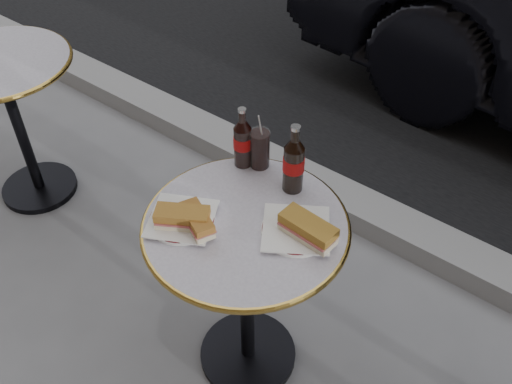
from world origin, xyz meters
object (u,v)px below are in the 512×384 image
Objects in this scene: cola_glass at (260,149)px; plate_left at (182,220)px; cola_bottle_left at (243,137)px; cola_bottle_right at (294,159)px; plate_right at (296,230)px; bistro_table at (247,298)px.

plate_left is at bearing -94.43° from cola_glass.
cola_bottle_left is 0.20m from cola_bottle_right.
plate_right is 0.22m from cola_bottle_right.
cola_bottle_left reaches higher than plate_right.
cola_bottle_right is at bearing 61.09° from plate_left.
bistro_table is 3.36× the size of cola_bottle_left.
plate_left is 0.97× the size of plate_right.
cola_bottle_right is (0.20, 0.00, 0.01)m from cola_bottle_left.
plate_right is at bearing -25.12° from cola_bottle_left.
cola_bottle_left is (-0.31, 0.15, 0.10)m from plate_right.
cola_bottle_right is at bearing 0.26° from cola_bottle_left.
plate_left is 0.90× the size of cola_bottle_left.
cola_bottle_left is at bearing -179.74° from cola_bottle_right.
bistro_table is 3.05× the size of cola_bottle_right.
plate_right is (0.29, 0.17, 0.00)m from plate_left.
plate_right is at bearing 23.99° from bistro_table.
plate_left is at bearing -86.24° from cola_bottle_left.
cola_glass is at bearing 85.57° from plate_left.
plate_right is at bearing 30.44° from plate_left.
bistro_table is at bearing 35.58° from plate_left.
cola_glass is (-0.15, 0.03, -0.05)m from cola_bottle_right.
plate_left is (-0.15, -0.11, 0.37)m from bistro_table.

